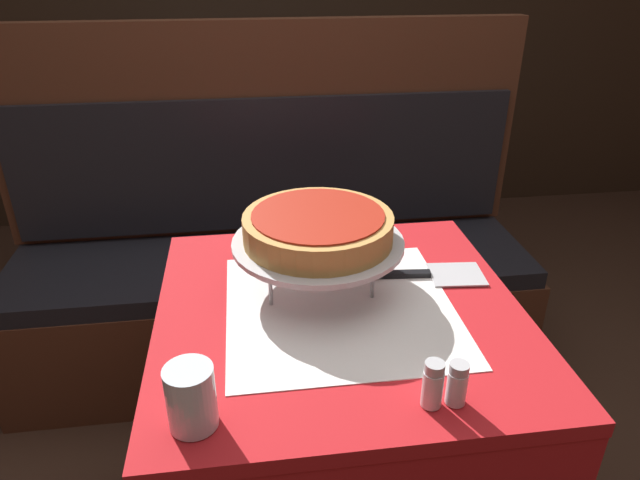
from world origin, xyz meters
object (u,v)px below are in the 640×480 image
object	(u,v)px
napkin_holder	(275,222)
deep_dish_pizza	(318,227)
condiment_caddy	(217,104)
salt_shaker	(433,384)
dining_table_rear	(216,135)
dining_table_front	(339,351)
booth_bench	(272,278)
pepper_shaker	(457,384)
pizza_pan_stand	(318,244)
water_glass_near	(191,397)
pizza_server	(430,274)

from	to	relation	value
napkin_holder	deep_dish_pizza	bearing A→B (deg)	-72.26
napkin_holder	condiment_caddy	xyz separation A→B (m)	(-0.17, 1.22, 0.00)
salt_shaker	dining_table_rear	bearing A→B (deg)	101.92
dining_table_front	condiment_caddy	bearing A→B (deg)	100.31
deep_dish_pizza	booth_bench	bearing A→B (deg)	95.52
pepper_shaker	napkin_holder	xyz separation A→B (m)	(-0.25, 0.61, 0.01)
booth_bench	pepper_shaker	distance (m)	1.22
napkin_holder	pizza_pan_stand	bearing A→B (deg)	-72.26
condiment_caddy	booth_bench	bearing A→B (deg)	-76.30
dining_table_front	salt_shaker	xyz separation A→B (m)	(0.10, -0.29, 0.15)
dining_table_front	pizza_pan_stand	bearing A→B (deg)	110.36
dining_table_rear	booth_bench	world-z (taller)	booth_bench
pepper_shaker	salt_shaker	bearing A→B (deg)	-180.00
pizza_pan_stand	water_glass_near	distance (m)	0.45
pizza_pan_stand	dining_table_rear	bearing A→B (deg)	100.07
dining_table_front	dining_table_rear	bearing A→B (deg)	100.67
deep_dish_pizza	salt_shaker	world-z (taller)	deep_dish_pizza
dining_table_rear	deep_dish_pizza	size ratio (longest dim) A/B	2.45
dining_table_front	dining_table_rear	distance (m)	1.62
pizza_pan_stand	pepper_shaker	bearing A→B (deg)	-65.87
water_glass_near	napkin_holder	bearing A→B (deg)	74.66
pizza_pan_stand	water_glass_near	size ratio (longest dim) A/B	3.41
deep_dish_pizza	salt_shaker	distance (m)	0.41
dining_table_rear	salt_shaker	world-z (taller)	salt_shaker
pepper_shaker	pizza_pan_stand	bearing A→B (deg)	114.13
booth_bench	water_glass_near	size ratio (longest dim) A/B	17.11
condiment_caddy	napkin_holder	bearing A→B (deg)	-81.95
pizza_pan_stand	pepper_shaker	size ratio (longest dim) A/B	4.70
dining_table_rear	deep_dish_pizza	world-z (taller)	deep_dish_pizza
booth_bench	condiment_caddy	world-z (taller)	booth_bench
water_glass_near	pizza_server	bearing A→B (deg)	37.47
dining_table_rear	pizza_pan_stand	xyz separation A→B (m)	(0.27, -1.50, 0.21)
dining_table_front	water_glass_near	distance (m)	0.43
pizza_pan_stand	napkin_holder	xyz separation A→B (m)	(-0.07, 0.23, -0.05)
deep_dish_pizza	pizza_pan_stand	bearing A→B (deg)	-90.00
dining_table_rear	pepper_shaker	size ratio (longest dim) A/B	9.92
dining_table_front	dining_table_rear	xyz separation A→B (m)	(-0.30, 1.59, 0.01)
pepper_shaker	dining_table_rear	bearing A→B (deg)	103.08
water_glass_near	dining_table_front	bearing A→B (deg)	45.84
deep_dish_pizza	condiment_caddy	size ratio (longest dim) A/B	2.08
water_glass_near	condiment_caddy	size ratio (longest dim) A/B	0.71
dining_table_front	pizza_server	distance (m)	0.26
pizza_pan_stand	salt_shaker	bearing A→B (deg)	-71.08
dining_table_front	pizza_server	xyz separation A→B (m)	(0.22, 0.10, 0.12)
dining_table_rear	salt_shaker	xyz separation A→B (m)	(0.40, -1.88, 0.15)
booth_bench	salt_shaker	distance (m)	1.21
deep_dish_pizza	dining_table_rear	bearing A→B (deg)	100.07
deep_dish_pizza	water_glass_near	distance (m)	0.45
pepper_shaker	napkin_holder	distance (m)	0.66
pizza_server	dining_table_rear	bearing A→B (deg)	109.12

